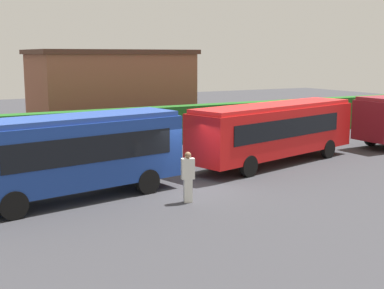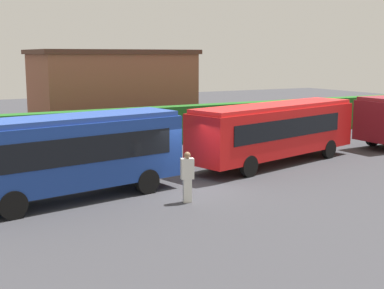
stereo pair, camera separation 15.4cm
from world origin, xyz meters
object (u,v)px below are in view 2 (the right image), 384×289
Objects in this scene: bus_blue at (72,152)px; person_center at (187,176)px; person_right at (278,135)px; bus_red at (276,129)px.

person_center is at bearing 136.72° from bus_blue.
bus_blue is 13.82m from person_right.
person_center is at bearing -39.75° from person_right.
bus_red is at bearing -25.58° from person_right.
person_right is at bearing 142.00° from person_center.
person_right is (13.14, 4.19, -0.84)m from bus_blue.
bus_red is at bearing 179.48° from bus_blue.
person_center is (-7.34, -4.17, -0.75)m from bus_red.
bus_blue reaches higher than person_center.
bus_blue is at bearing -57.14° from person_right.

